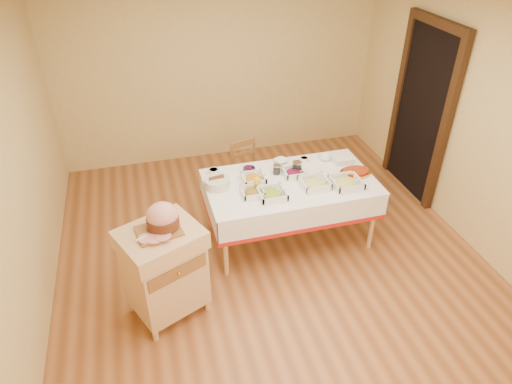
# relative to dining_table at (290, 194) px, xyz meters

# --- Properties ---
(room_shell) EXTENTS (5.00, 5.00, 5.00)m
(room_shell) POSITION_rel_dining_table_xyz_m (-0.30, -0.30, 0.70)
(room_shell) COLOR #9B5B30
(room_shell) RESTS_ON ground
(doorway) EXTENTS (0.09, 1.10, 2.20)m
(doorway) POSITION_rel_dining_table_xyz_m (1.90, 0.60, 0.51)
(doorway) COLOR black
(doorway) RESTS_ON ground
(dining_table) EXTENTS (1.82, 1.02, 0.76)m
(dining_table) POSITION_rel_dining_table_xyz_m (0.00, 0.00, 0.00)
(dining_table) COLOR tan
(dining_table) RESTS_ON ground
(butcher_cart) EXTENTS (0.84, 0.78, 0.95)m
(butcher_cart) POSITION_rel_dining_table_xyz_m (-1.45, -0.75, -0.06)
(butcher_cart) COLOR tan
(butcher_cart) RESTS_ON ground
(dining_chair) EXTENTS (0.46, 0.45, 0.83)m
(dining_chair) POSITION_rel_dining_table_xyz_m (-0.26, 0.80, -0.17)
(dining_chair) COLOR brown
(dining_chair) RESTS_ON ground
(ham_on_board) EXTENTS (0.39, 0.37, 0.26)m
(ham_on_board) POSITION_rel_dining_table_xyz_m (-1.41, -0.72, 0.46)
(ham_on_board) COLOR brown
(ham_on_board) RESTS_ON butcher_cart
(serving_dish_a) EXTENTS (0.23, 0.22, 0.10)m
(serving_dish_a) POSITION_rel_dining_table_xyz_m (-0.46, -0.14, 0.19)
(serving_dish_a) COLOR silver
(serving_dish_a) RESTS_ON dining_table
(serving_dish_b) EXTENTS (0.27, 0.27, 0.11)m
(serving_dish_b) POSITION_rel_dining_table_xyz_m (-0.28, -0.23, 0.20)
(serving_dish_b) COLOR silver
(serving_dish_b) RESTS_ON dining_table
(serving_dish_c) EXTENTS (0.29, 0.29, 0.12)m
(serving_dish_c) POSITION_rel_dining_table_xyz_m (0.21, -0.16, 0.20)
(serving_dish_c) COLOR silver
(serving_dish_c) RESTS_ON dining_table
(serving_dish_d) EXTENTS (0.30, 0.30, 0.11)m
(serving_dish_d) POSITION_rel_dining_table_xyz_m (0.54, -0.24, 0.20)
(serving_dish_d) COLOR silver
(serving_dish_d) RESTS_ON dining_table
(serving_dish_e) EXTENTS (0.25, 0.24, 0.11)m
(serving_dish_e) POSITION_rel_dining_table_xyz_m (-0.39, 0.09, 0.20)
(serving_dish_e) COLOR silver
(serving_dish_e) RESTS_ON dining_table
(serving_dish_f) EXTENTS (0.23, 0.22, 0.11)m
(serving_dish_f) POSITION_rel_dining_table_xyz_m (0.07, 0.11, 0.20)
(serving_dish_f) COLOR silver
(serving_dish_f) RESTS_ON dining_table
(small_bowl_left) EXTENTS (0.12, 0.12, 0.05)m
(small_bowl_left) POSITION_rel_dining_table_xyz_m (-0.76, 0.38, 0.19)
(small_bowl_left) COLOR silver
(small_bowl_left) RESTS_ON dining_table
(small_bowl_mid) EXTENTS (0.14, 0.14, 0.06)m
(small_bowl_mid) POSITION_rel_dining_table_xyz_m (-0.38, 0.29, 0.19)
(small_bowl_mid) COLOR navy
(small_bowl_mid) RESTS_ON dining_table
(small_bowl_right) EXTENTS (0.10, 0.10, 0.05)m
(small_bowl_right) POSITION_rel_dining_table_xyz_m (0.29, 0.36, 0.19)
(small_bowl_right) COLOR silver
(small_bowl_right) RESTS_ON dining_table
(bowl_white_imported) EXTENTS (0.18, 0.18, 0.04)m
(bowl_white_imported) POSITION_rel_dining_table_xyz_m (0.03, 0.41, 0.18)
(bowl_white_imported) COLOR silver
(bowl_white_imported) RESTS_ON dining_table
(bowl_small_imported) EXTENTS (0.20, 0.20, 0.05)m
(bowl_small_imported) POSITION_rel_dining_table_xyz_m (0.54, 0.34, 0.19)
(bowl_small_imported) COLOR silver
(bowl_small_imported) RESTS_ON dining_table
(preserve_jar_left) EXTENTS (0.09, 0.09, 0.11)m
(preserve_jar_left) POSITION_rel_dining_table_xyz_m (-0.10, 0.19, 0.21)
(preserve_jar_left) COLOR silver
(preserve_jar_left) RESTS_ON dining_table
(preserve_jar_right) EXTENTS (0.10, 0.10, 0.13)m
(preserve_jar_right) POSITION_rel_dining_table_xyz_m (0.13, 0.16, 0.22)
(preserve_jar_right) COLOR silver
(preserve_jar_right) RESTS_ON dining_table
(mustard_bottle) EXTENTS (0.05, 0.05, 0.17)m
(mustard_bottle) POSITION_rel_dining_table_xyz_m (-0.39, -0.06, 0.24)
(mustard_bottle) COLOR yellow
(mustard_bottle) RESTS_ON dining_table
(bread_basket) EXTENTS (0.27, 0.27, 0.12)m
(bread_basket) POSITION_rel_dining_table_xyz_m (-0.78, 0.11, 0.21)
(bread_basket) COLOR silver
(bread_basket) RESTS_ON dining_table
(plate_stack) EXTENTS (0.22, 0.22, 0.07)m
(plate_stack) POSITION_rel_dining_table_xyz_m (0.71, 0.25, 0.19)
(plate_stack) COLOR silver
(plate_stack) RESTS_ON dining_table
(brass_platter) EXTENTS (0.35, 0.25, 0.05)m
(brass_platter) POSITION_rel_dining_table_xyz_m (0.74, -0.05, 0.18)
(brass_platter) COLOR #BC8135
(brass_platter) RESTS_ON dining_table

